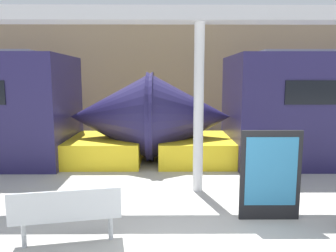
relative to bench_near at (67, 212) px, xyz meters
name	(u,v)px	position (x,y,z in m)	size (l,w,h in m)	color
station_wall	(175,77)	(1.83, 9.91, 1.97)	(56.00, 0.20, 5.00)	#9E8460
bench_near	(67,212)	(0.00, 0.00, 0.00)	(1.61, 0.73, 0.89)	#ADB2B7
poster_board	(270,175)	(3.24, 0.91, 0.27)	(1.04, 0.07, 1.58)	black
support_column_near	(199,109)	(2.14, 2.39, 1.26)	(0.21, 0.21, 3.58)	silver
canopy_beam	(200,15)	(2.14, 2.39, 3.19)	(28.00, 0.60, 0.28)	#B7B7BC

